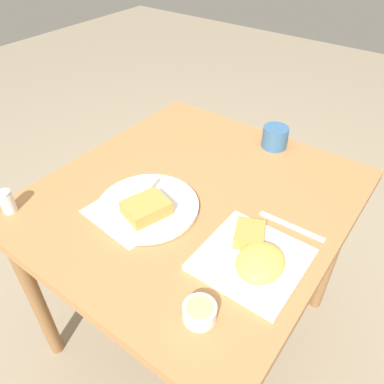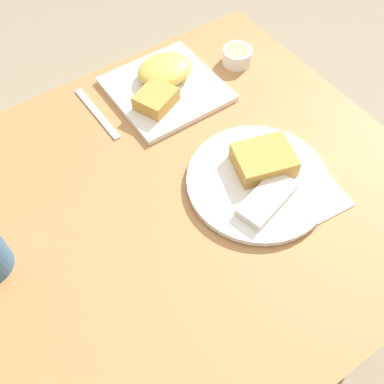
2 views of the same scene
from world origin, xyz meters
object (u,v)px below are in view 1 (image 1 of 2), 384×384
object	(u,v)px
plate_oval_far	(147,205)
coffee_mug	(275,137)
sauce_ramekin	(200,312)
salt_shaker	(7,203)
plate_square_near	(255,257)
butter_knife	(291,226)

from	to	relation	value
plate_oval_far	coffee_mug	size ratio (longest dim) A/B	3.27
plate_oval_far	coffee_mug	bearing A→B (deg)	-14.50
sauce_ramekin	coffee_mug	bearing A→B (deg)	14.66
salt_shaker	coffee_mug	size ratio (longest dim) A/B	0.77
plate_square_near	coffee_mug	xyz separation A→B (m)	(0.52, 0.21, 0.02)
plate_oval_far	salt_shaker	world-z (taller)	salt_shaker
plate_square_near	butter_knife	bearing A→B (deg)	-6.87
butter_knife	plate_oval_far	bearing A→B (deg)	25.75
plate_oval_far	butter_knife	size ratio (longest dim) A/B	1.54
salt_shaker	butter_knife	distance (m)	0.81
plate_oval_far	butter_knife	distance (m)	0.42
plate_oval_far	plate_square_near	bearing A→B (deg)	-88.02
sauce_ramekin	salt_shaker	xyz separation A→B (m)	(-0.05, 0.65, 0.01)
butter_knife	coffee_mug	bearing A→B (deg)	-57.39
sauce_ramekin	coffee_mug	world-z (taller)	coffee_mug
plate_oval_far	salt_shaker	size ratio (longest dim) A/B	4.24
plate_square_near	plate_oval_far	world-z (taller)	plate_square_near
salt_shaker	sauce_ramekin	bearing A→B (deg)	-85.97
sauce_ramekin	butter_knife	world-z (taller)	sauce_ramekin
coffee_mug	plate_square_near	bearing A→B (deg)	-158.04
sauce_ramekin	salt_shaker	size ratio (longest dim) A/B	1.08
plate_oval_far	coffee_mug	distance (m)	0.55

